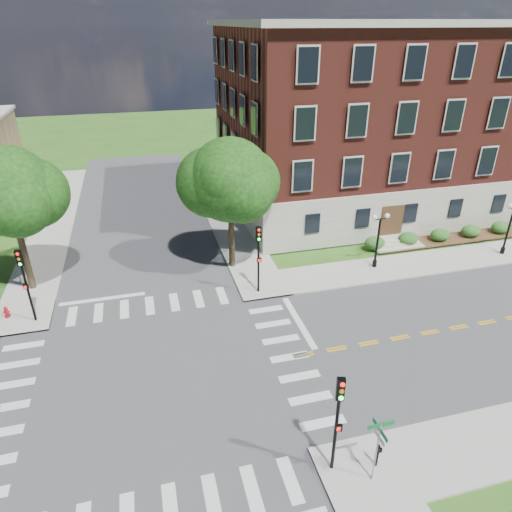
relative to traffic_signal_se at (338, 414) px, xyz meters
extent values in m
plane|color=#2D5818|center=(-6.62, 7.18, -3.19)|extent=(160.00, 160.00, 0.00)
cube|color=#3D3D3F|center=(-6.62, 7.18, -3.18)|extent=(90.00, 12.00, 0.01)
cube|color=#3D3D3F|center=(-6.62, 7.18, -3.18)|extent=(12.00, 90.00, 0.01)
cube|color=#9E9B93|center=(16.38, 14.93, -3.13)|extent=(34.00, 3.50, 0.12)
cube|color=#9E9B93|center=(1.13, 30.18, -3.13)|extent=(3.50, 34.00, 0.12)
cube|color=#9E9B93|center=(-14.37, 30.18, -3.13)|extent=(3.50, 34.00, 0.12)
cube|color=silver|center=(2.18, 10.18, -3.19)|extent=(0.40, 5.50, 0.00)
cube|color=#A39D8F|center=(17.38, 29.18, -0.97)|extent=(30.00, 20.00, 4.20)
cube|color=maroon|center=(17.38, 29.18, 7.03)|extent=(29.55, 19.70, 11.80)
cube|color=#A39D8F|center=(17.38, 29.18, 13.18)|extent=(30.60, 20.60, 0.50)
cube|color=#472D19|center=(13.38, 19.14, -1.37)|extent=(2.00, 0.10, 2.80)
cylinder|color=black|center=(-14.30, 18.61, -1.00)|extent=(0.44, 0.44, 4.12)
sphere|color=black|center=(-14.30, 18.61, 3.91)|extent=(5.71, 5.71, 5.71)
cylinder|color=black|center=(-0.28, 18.20, -1.20)|extent=(0.44, 0.44, 3.74)
sphere|color=black|center=(-0.28, 18.20, 3.60)|extent=(5.87, 5.87, 5.87)
cylinder|color=black|center=(0.00, 0.02, -1.17)|extent=(0.14, 0.14, 3.80)
cube|color=black|center=(0.00, 0.02, 1.23)|extent=(0.37, 0.30, 1.00)
cylinder|color=red|center=(0.00, -0.11, 1.56)|extent=(0.19, 0.10, 0.18)
cylinder|color=orange|center=(0.00, -0.11, 1.23)|extent=(0.19, 0.10, 0.18)
cylinder|color=#19E533|center=(0.00, -0.11, 0.90)|extent=(0.19, 0.10, 0.18)
cube|color=black|center=(0.00, -0.16, -0.57)|extent=(0.32, 0.20, 0.30)
cylinder|color=black|center=(0.66, 14.12, -1.17)|extent=(0.14, 0.14, 3.80)
cube|color=black|center=(0.66, 14.12, 1.23)|extent=(0.34, 0.25, 1.00)
cylinder|color=red|center=(0.66, 13.99, 1.56)|extent=(0.18, 0.06, 0.18)
cylinder|color=orange|center=(0.66, 13.99, 1.23)|extent=(0.18, 0.06, 0.18)
cylinder|color=#19E533|center=(0.66, 13.99, 0.90)|extent=(0.18, 0.06, 0.18)
cube|color=black|center=(0.66, 13.94, -0.57)|extent=(0.31, 0.14, 0.30)
cylinder|color=black|center=(-13.50, 14.39, -1.17)|extent=(0.14, 0.14, 3.80)
cube|color=black|center=(-13.50, 14.39, 1.23)|extent=(0.37, 0.31, 1.00)
cylinder|color=red|center=(-13.50, 14.26, 1.56)|extent=(0.19, 0.11, 0.18)
cylinder|color=orange|center=(-13.50, 14.26, 1.23)|extent=(0.19, 0.11, 0.18)
cylinder|color=#19E533|center=(-13.50, 14.26, 0.90)|extent=(0.19, 0.11, 0.18)
cube|color=black|center=(-13.50, 14.21, -0.57)|extent=(0.32, 0.21, 0.30)
cylinder|color=black|center=(9.99, 15.30, -2.82)|extent=(0.32, 0.32, 0.50)
cylinder|color=black|center=(9.99, 15.30, -1.17)|extent=(0.16, 0.16, 3.80)
cube|color=black|center=(9.99, 15.30, 0.78)|extent=(1.00, 0.06, 0.06)
sphere|color=white|center=(9.49, 15.30, 0.98)|extent=(0.36, 0.36, 0.36)
sphere|color=white|center=(10.49, 15.30, 0.98)|extent=(0.36, 0.36, 0.36)
cylinder|color=black|center=(20.83, 14.69, -2.82)|extent=(0.32, 0.32, 0.50)
cylinder|color=black|center=(20.83, 14.69, -1.17)|extent=(0.16, 0.16, 3.80)
sphere|color=white|center=(20.33, 14.69, 0.98)|extent=(0.36, 0.36, 0.36)
cylinder|color=gray|center=(1.36, -0.87, -1.52)|extent=(0.07, 0.07, 3.10)
cube|color=#0D682E|center=(1.36, -0.87, -0.07)|extent=(1.10, 0.03, 0.20)
cube|color=#0D682E|center=(1.36, -0.87, -0.32)|extent=(0.03, 1.10, 0.20)
cube|color=silver|center=(1.41, -0.87, -0.77)|extent=(0.03, 0.75, 0.25)
cylinder|color=black|center=(1.81, -0.36, -2.47)|extent=(0.10, 0.10, 1.20)
cube|color=black|center=(1.81, -0.48, -2.02)|extent=(0.14, 0.08, 0.22)
cylinder|color=maroon|center=(-15.24, 15.17, -3.02)|extent=(0.32, 0.32, 0.10)
cylinder|color=maroon|center=(-15.24, 15.17, -2.77)|extent=(0.22, 0.22, 0.60)
sphere|color=maroon|center=(-15.24, 15.17, -2.44)|extent=(0.24, 0.24, 0.24)
cylinder|color=maroon|center=(-15.24, 15.17, -2.69)|extent=(0.35, 0.12, 0.12)
cylinder|color=maroon|center=(-15.24, 15.17, -2.69)|extent=(0.12, 0.35, 0.12)
camera|label=1|loc=(-6.27, -11.47, 13.36)|focal=32.00mm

